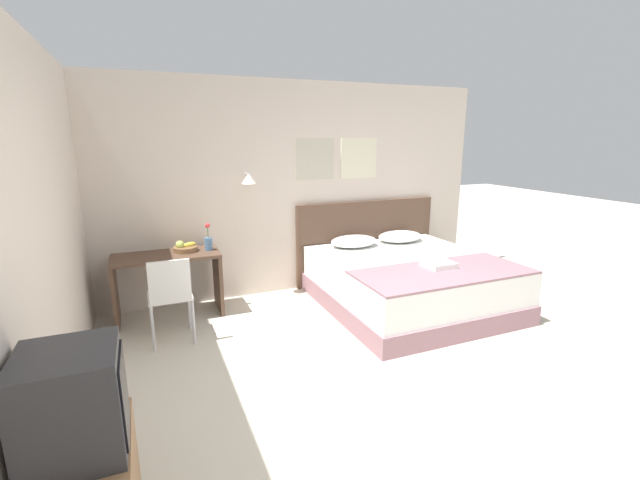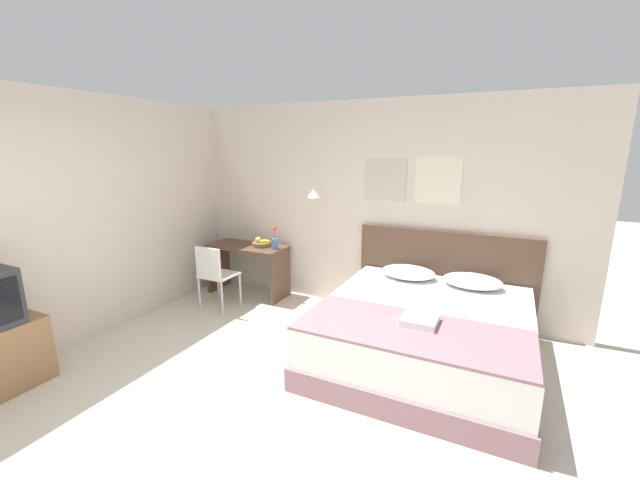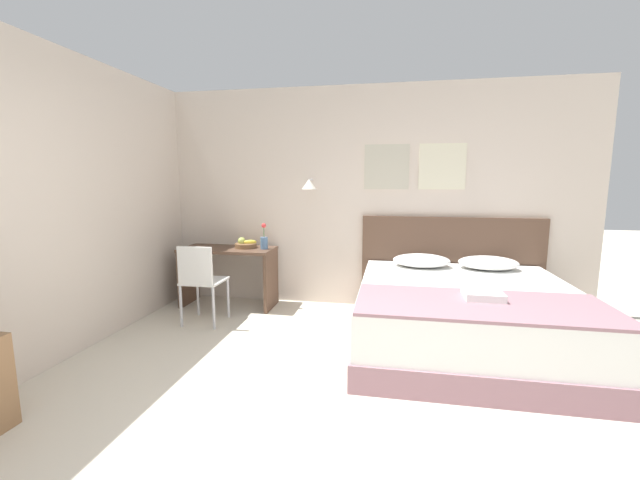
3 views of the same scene
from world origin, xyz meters
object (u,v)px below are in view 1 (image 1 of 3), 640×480
Objects in this scene: pillow_right at (400,236)px; flower_vase at (208,241)px; fruit_bowl at (185,248)px; television at (73,404)px; desk at (168,274)px; pillow_left at (354,241)px; headboard at (366,241)px; bed at (409,282)px; throw_blanket at (443,272)px; desk_chair at (170,293)px; folded_towel_near_foot at (438,264)px.

flower_vase is (-2.54, 0.01, 0.17)m from pillow_right.
fruit_bowl is 0.54× the size of television.
pillow_left is at bearing -0.17° from desk.
pillow_left is 2.31m from desk.
pillow_right is 3.01m from desk.
headboard reaches higher than flower_vase.
bed is at bearing -114.83° from pillow_right.
fruit_bowl reaches higher than throw_blanket.
pillow_left is at bearing 180.00° from pillow_right.
television is at bearing -103.62° from desk_chair.
flower_vase is at bearing 179.69° from pillow_right.
headboard is 2.67m from desk.
desk_chair is 0.81m from fruit_bowl.
flower_vase is 3.05m from television.
fruit_bowl reaches higher than bed.
pillow_right is at bearing -0.31° from flower_vase.
headboard reaches higher than fruit_bowl.
pillow_right is 0.55× the size of desk.
fruit_bowl is (-2.45, 0.82, 0.48)m from bed.
pillow_left is (-0.35, -0.30, 0.10)m from headboard.
headboard is 3.31× the size of pillow_right.
folded_towel_near_foot is (0.04, -1.51, 0.08)m from headboard.
fruit_bowl is at bearing 149.85° from throw_blanket.
throw_blanket is (0.35, -1.36, -0.06)m from pillow_left.
headboard is 1.66m from throw_blanket.
desk is (-3.01, 0.01, -0.15)m from pillow_right.
desk_chair is at bearing -167.31° from pillow_right.
headboard reaches higher than folded_towel_near_foot.
bed is 7.05× the size of folded_towel_near_foot.
pillow_left is at bearing -0.43° from flower_vase.
headboard is at bearing 44.65° from television.
pillow_left is 1.41m from throw_blanket.
bed is at bearing -90.00° from headboard.
desk_chair is at bearing 178.28° from bed.
bed is 0.57m from folded_towel_near_foot.
pillow_right is at bearing 0.00° from pillow_left.
desk_chair reaches higher than fruit_bowl.
folded_towel_near_foot is at bearing -84.63° from bed.
pillow_right reaches higher than throw_blanket.
headboard is at bearing 90.00° from throw_blanket.
folded_towel_near_foot is at bearing 26.93° from television.
flower_vase is at bearing -10.52° from fruit_bowl.
fruit_bowl reaches higher than desk.
bed is at bearing -16.15° from desk.
flower_vase is (0.25, -0.05, 0.06)m from fruit_bowl.
headboard is (0.00, 1.06, 0.27)m from bed.
flower_vase is (-2.23, 1.23, 0.19)m from folded_towel_near_foot.
desk_chair is 1.77× the size of television.
folded_towel_near_foot is at bearing -71.99° from pillow_left.
television is (-3.55, -2.86, 0.19)m from pillow_right.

